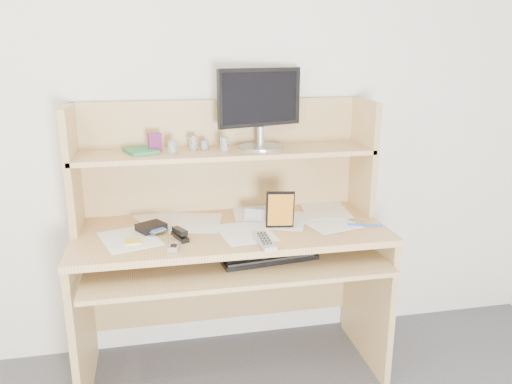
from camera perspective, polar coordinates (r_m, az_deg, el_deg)
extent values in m
cube|color=silver|center=(2.48, -4.12, 9.39)|extent=(3.60, 0.04, 2.50)
cube|color=tan|center=(2.28, -2.81, -4.45)|extent=(1.40, 0.60, 0.03)
cube|color=tan|center=(2.45, -19.21, -13.59)|extent=(0.03, 0.56, 0.72)
cube|color=tan|center=(2.62, 12.58, -11.02)|extent=(0.03, 0.56, 0.72)
cube|color=tan|center=(2.70, -3.63, -10.30)|extent=(1.34, 0.02, 0.41)
cube|color=tan|center=(2.21, -2.30, -7.82)|extent=(1.28, 0.55, 0.02)
cube|color=tan|center=(2.48, -3.92, 4.15)|extent=(1.40, 0.02, 0.55)
cube|color=tan|center=(2.35, -20.23, 2.55)|extent=(0.03, 0.30, 0.55)
cube|color=tan|center=(2.53, 12.12, 4.06)|extent=(0.03, 0.30, 0.55)
cube|color=tan|center=(2.34, -3.48, 4.54)|extent=(1.38, 0.30, 0.02)
cube|color=white|center=(2.28, -2.82, -4.03)|extent=(1.32, 0.54, 0.01)
cube|color=black|center=(2.19, 1.43, -7.45)|extent=(0.43, 0.20, 0.02)
cube|color=black|center=(2.19, 1.43, -7.11)|extent=(0.40, 0.19, 0.01)
cube|color=#A7A7A1|center=(2.08, 0.97, -5.64)|extent=(0.07, 0.20, 0.02)
cube|color=#B0B0B3|center=(2.06, -9.38, -6.11)|extent=(0.05, 0.08, 0.02)
cube|color=black|center=(2.16, -8.68, -4.69)|extent=(0.07, 0.13, 0.04)
cube|color=black|center=(2.28, -11.89, -3.92)|extent=(0.15, 0.14, 0.03)
cube|color=yellow|center=(2.17, -13.85, -5.53)|extent=(0.07, 0.07, 0.01)
cube|color=#B6B6B9|center=(2.34, -0.06, -2.57)|extent=(0.11, 0.07, 0.06)
cube|color=black|center=(2.23, 2.77, -2.03)|extent=(0.13, 0.03, 0.18)
cylinder|color=blue|center=(2.34, 12.32, -3.67)|extent=(0.15, 0.05, 0.01)
cube|color=maroon|center=(2.33, -11.48, 5.56)|extent=(0.06, 0.04, 0.09)
cube|color=#358654|center=(2.33, -13.04, 4.60)|extent=(0.17, 0.20, 0.02)
cylinder|color=black|center=(2.27, -9.54, 5.07)|extent=(0.05, 0.05, 0.06)
cylinder|color=white|center=(2.35, -7.17, 5.59)|extent=(0.05, 0.05, 0.07)
cylinder|color=black|center=(2.34, -5.90, 5.33)|extent=(0.04, 0.04, 0.05)
cylinder|color=silver|center=(2.30, -3.65, 5.47)|extent=(0.04, 0.04, 0.07)
cylinder|color=#A7A8AC|center=(2.37, 0.58, 5.15)|extent=(0.21, 0.21, 0.01)
cylinder|color=#A7A8AC|center=(2.37, 0.54, 6.41)|extent=(0.04, 0.04, 0.09)
cube|color=black|center=(2.36, 0.45, 10.76)|extent=(0.42, 0.16, 0.27)
cube|color=black|center=(2.34, 0.53, 10.73)|extent=(0.37, 0.12, 0.23)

